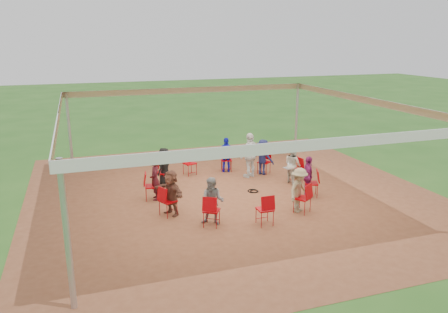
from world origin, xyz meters
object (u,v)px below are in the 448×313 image
object	(u,v)px
chair_1	(264,162)
chair_8	(265,209)
chair_7	(212,211)
person_seated_1	(263,157)
laptop	(289,166)
chair_5	(151,186)
person_seated_0	(293,165)
chair_4	(162,173)
person_seated_2	(227,155)
person_seated_5	(171,193)
cable_coil	(253,191)
person_seated_4	(155,179)
chair_2	(226,160)
chair_10	(311,183)
chair_6	(168,201)
chair_9	(302,198)
chair_0	(295,170)
person_seated_3	(164,167)
standing_person	(250,155)
person_seated_7	(299,190)
person_seated_8	(308,176)
person_seated_6	(213,201)
chair_3	(190,163)

from	to	relation	value
chair_1	chair_8	distance (m)	4.75
chair_7	person_seated_1	size ratio (longest dim) A/B	0.67
chair_1	chair_7	world-z (taller)	same
laptop	person_seated_1	bearing A→B (deg)	9.74
chair_5	person_seated_0	world-z (taller)	person_seated_0
chair_4	person_seated_2	bearing A→B (deg)	145.18
person_seated_5	cable_coil	xyz separation A→B (m)	(3.03, 1.05, -0.66)
person_seated_0	person_seated_4	bearing A→B (deg)	81.82
person_seated_0	person_seated_4	distance (m)	4.93
laptop	chair_1	bearing A→B (deg)	5.27
chair_2	person_seated_0	size ratio (longest dim) A/B	0.67
chair_4	chair_10	size ratio (longest dim) A/B	1.00
cable_coil	person_seated_5	bearing A→B (deg)	-160.93
chair_10	chair_4	bearing A→B (deg)	81.82
person_seated_1	person_seated_4	xyz separation A→B (m)	(-4.33, -1.36, 0.00)
chair_7	laptop	world-z (taller)	chair_7
chair_1	chair_6	world-z (taller)	same
chair_9	chair_10	bearing A→B (deg)	16.36
person_seated_5	laptop	distance (m)	4.77
person_seated_2	person_seated_4	bearing A→B (deg)	49.09
chair_0	chair_10	xyz separation A→B (m)	(-0.18, -1.46, 0.00)
chair_0	person_seated_3	xyz separation A→B (m)	(-4.49, 1.18, 0.23)
chair_4	standing_person	size ratio (longest dim) A/B	0.54
person_seated_7	person_seated_8	distance (m)	1.40
person_seated_6	cable_coil	world-z (taller)	person_seated_6
person_seated_6	laptop	bearing A→B (deg)	66.35
chair_1	person_seated_6	xyz separation A→B (m)	(-3.25, -3.87, 0.23)
chair_1	chair_2	xyz separation A→B (m)	(-1.25, 0.77, 0.00)
chair_5	person_seated_5	xyz separation A→B (m)	(0.34, -1.40, 0.23)
chair_1	cable_coil	bearing A→B (deg)	104.83
person_seated_0	person_seated_5	world-z (taller)	same
chair_3	chair_8	size ratio (longest dim) A/B	1.00
person_seated_7	chair_7	bearing A→B (deg)	149.37
person_seated_2	laptop	distance (m)	2.61
standing_person	chair_4	bearing A→B (deg)	-26.89
person_seated_3	person_seated_6	xyz separation A→B (m)	(0.60, -3.72, 0.00)
chair_0	cable_coil	world-z (taller)	chair_0
chair_3	person_seated_6	size ratio (longest dim) A/B	0.67
person_seated_7	standing_person	xyz separation A→B (m)	(-0.11, 3.58, 0.16)
chair_10	standing_person	bearing A→B (deg)	47.24
person_seated_6	person_seated_4	bearing A→B (deg)	147.27
standing_person	chair_5	bearing A→B (deg)	-6.96
chair_2	person_seated_7	distance (m)	4.65
person_seated_8	laptop	distance (m)	1.37
chair_5	person_seated_8	distance (m)	5.06
person_seated_0	laptop	bearing A→B (deg)	90.00
standing_person	laptop	world-z (taller)	standing_person
chair_6	laptop	xyz separation A→B (m)	(4.65, 1.50, 0.18)
chair_4	person_seated_4	xyz separation A→B (m)	(-0.47, -1.37, 0.23)
chair_10	person_seated_6	bearing A→B (deg)	129.74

